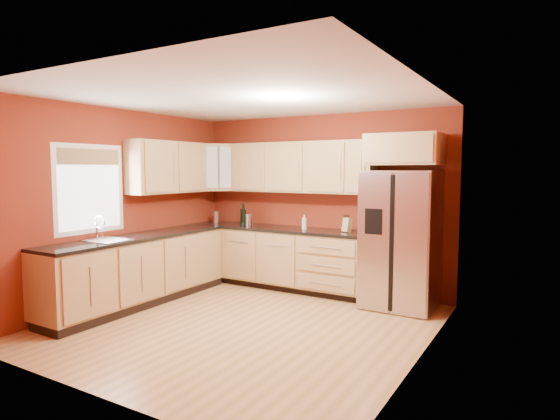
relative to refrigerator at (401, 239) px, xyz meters
name	(u,v)px	position (x,y,z in m)	size (l,w,h in m)	color
floor	(243,325)	(-1.35, -1.62, -0.89)	(4.00, 4.00, 0.00)	#AA7D41
ceiling	(242,97)	(-1.35, -1.62, 1.71)	(4.00, 4.00, 0.00)	silver
wall_back	(319,202)	(-1.35, 0.38, 0.41)	(4.00, 0.04, 2.60)	maroon
wall_front	(92,234)	(-1.35, -3.62, 0.41)	(4.00, 0.04, 2.60)	maroon
wall_left	(121,206)	(-3.35, -1.62, 0.41)	(0.04, 4.00, 2.60)	maroon
wall_right	(421,223)	(0.65, -1.62, 0.41)	(0.04, 4.00, 2.60)	maroon
base_cabinets_back	(278,259)	(-1.90, 0.07, -0.45)	(2.90, 0.60, 0.88)	tan
base_cabinets_left	(139,271)	(-3.05, -1.62, -0.45)	(0.60, 2.80, 0.88)	tan
countertop_back	(277,229)	(-1.90, 0.06, 0.01)	(2.90, 0.62, 0.04)	black
countertop_left	(138,237)	(-3.04, -1.62, 0.01)	(0.62, 2.80, 0.04)	black
upper_cabinets_back	(300,167)	(-1.60, 0.21, 0.94)	(2.30, 0.33, 0.75)	tan
upper_cabinets_left	(168,167)	(-3.19, -0.90, 0.94)	(0.33, 1.35, 0.75)	tan
corner_upper_cabinet	(217,167)	(-3.02, 0.04, 0.94)	(0.62, 0.33, 0.75)	tan
over_fridge_cabinet	(404,149)	(0.00, 0.07, 1.16)	(0.92, 0.60, 0.40)	tan
refrigerator	(401,239)	(0.00, 0.00, 0.00)	(0.90, 0.75, 1.78)	#B2B2B7
window	(90,189)	(-3.33, -2.12, 0.66)	(0.03, 0.90, 1.00)	white
sink_faucet	(107,228)	(-3.04, -2.12, 0.18)	(0.50, 0.42, 0.30)	silver
canister_left	(249,220)	(-2.41, 0.03, 0.12)	(0.11, 0.11, 0.17)	#B2B2B7
canister_right	(216,217)	(-3.08, 0.09, 0.12)	(0.12, 0.12, 0.19)	#B2B2B7
wine_bottle_a	(244,215)	(-2.50, 0.04, 0.19)	(0.07, 0.07, 0.33)	black
wine_bottle_b	(243,214)	(-2.56, 0.10, 0.20)	(0.08, 0.08, 0.34)	black
knife_block	(347,225)	(-0.80, 0.12, 0.13)	(0.10, 0.09, 0.20)	tan
soap_dispenser	(304,222)	(-1.45, 0.07, 0.14)	(0.07, 0.07, 0.21)	silver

